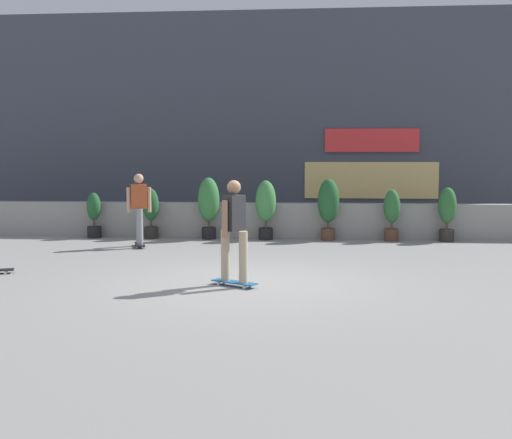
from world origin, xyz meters
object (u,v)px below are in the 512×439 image
object	(u,v)px
potted_plant_3	(266,205)
potted_plant_4	(328,205)
potted_plant_1	(151,211)
potted_plant_5	(392,213)
potted_plant_0	(94,214)
skater_by_wall_left	(139,207)
potted_plant_2	(209,203)
skater_foreground	(234,228)
potted_plant_6	(447,211)

from	to	relation	value
potted_plant_3	potted_plant_4	bearing A→B (deg)	0.00
potted_plant_1	potted_plant_5	bearing A→B (deg)	-0.00
potted_plant_0	potted_plant_1	distance (m)	1.50
potted_plant_0	skater_by_wall_left	xyz separation A→B (m)	(1.63, -1.58, 0.33)
potted_plant_0	potted_plant_2	bearing A→B (deg)	0.00
potted_plant_5	skater_by_wall_left	bearing A→B (deg)	-165.17
potted_plant_5	potted_plant_0	bearing A→B (deg)	180.00
potted_plant_5	skater_by_wall_left	xyz separation A→B (m)	(-5.96, -1.58, 0.23)
skater_by_wall_left	potted_plant_2	bearing A→B (deg)	49.07
skater_by_wall_left	skater_foreground	world-z (taller)	same
potted_plant_0	potted_plant_6	world-z (taller)	potted_plant_6
potted_plant_4	skater_foreground	bearing A→B (deg)	-105.95
potted_plant_4	potted_plant_5	size ratio (longest dim) A/B	1.20
skater_by_wall_left	potted_plant_0	bearing A→B (deg)	135.93
potted_plant_5	potted_plant_6	size ratio (longest dim) A/B	0.96
potted_plant_2	potted_plant_4	size ratio (longest dim) A/B	1.02
potted_plant_2	skater_foreground	bearing A→B (deg)	-77.07
skater_foreground	potted_plant_5	bearing A→B (deg)	61.08
potted_plant_3	potted_plant_4	distance (m)	1.57
potted_plant_0	potted_plant_3	size ratio (longest dim) A/B	0.78
potted_plant_2	potted_plant_3	distance (m)	1.46
potted_plant_0	potted_plant_3	xyz separation A→B (m)	(4.46, 0.00, 0.26)
potted_plant_5	potted_plant_2	bearing A→B (deg)	180.00
potted_plant_5	skater_foreground	size ratio (longest dim) A/B	0.76
potted_plant_2	potted_plant_4	xyz separation A→B (m)	(3.03, 0.00, -0.02)
potted_plant_1	potted_plant_3	bearing A→B (deg)	-0.00
potted_plant_6	skater_foreground	world-z (taller)	skater_foreground
potted_plant_1	potted_plant_3	world-z (taller)	potted_plant_3
skater_foreground	potted_plant_4	bearing A→B (deg)	74.05
potted_plant_0	potted_plant_4	bearing A→B (deg)	0.00
potted_plant_2	potted_plant_3	bearing A→B (deg)	0.00
skater_foreground	potted_plant_6	bearing A→B (deg)	51.97
potted_plant_4	potted_plant_6	world-z (taller)	potted_plant_4
potted_plant_1	skater_foreground	distance (m)	6.53
potted_plant_0	potted_plant_1	size ratio (longest dim) A/B	0.91
skater_by_wall_left	skater_foreground	distance (m)	5.08
potted_plant_0	potted_plant_2	world-z (taller)	potted_plant_2
potted_plant_1	potted_plant_6	xyz separation A→B (m)	(7.44, -0.00, 0.04)
skater_foreground	potted_plant_2	bearing A→B (deg)	102.93
potted_plant_2	skater_by_wall_left	size ratio (longest dim) A/B	0.92
potted_plant_5	skater_foreground	distance (m)	6.71
potted_plant_1	potted_plant_4	size ratio (longest dim) A/B	0.84
skater_foreground	potted_plant_0	bearing A→B (deg)	126.52
potted_plant_2	skater_foreground	world-z (taller)	skater_foreground
potted_plant_3	potted_plant_0	bearing A→B (deg)	180.00
potted_plant_0	potted_plant_6	size ratio (longest dim) A/B	0.87
potted_plant_3	potted_plant_5	size ratio (longest dim) A/B	1.17
potted_plant_0	potted_plant_4	size ratio (longest dim) A/B	0.76
potted_plant_4	potted_plant_3	bearing A→B (deg)	180.00
potted_plant_1	potted_plant_6	world-z (taller)	potted_plant_6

